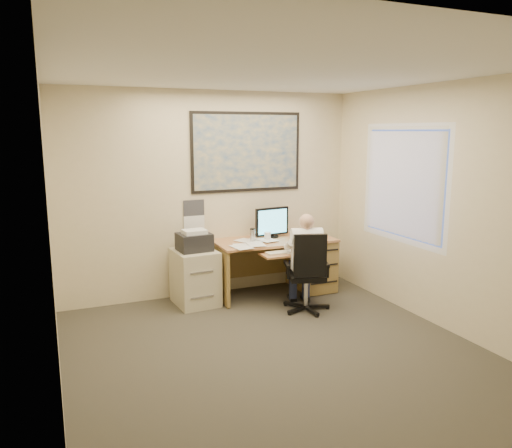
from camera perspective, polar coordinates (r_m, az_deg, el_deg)
name	(u,v)px	position (r m, az deg, el deg)	size (l,w,h in m)	color
room_shell	(286,223)	(4.58, 3.40, 0.14)	(4.00, 4.50, 2.70)	#38342B
desk	(295,259)	(6.91, 4.53, -3.99)	(1.60, 0.97, 1.15)	tan
world_map	(247,152)	(6.75, -1.05, 8.23)	(1.56, 0.03, 1.06)	#1E4C93
wall_calendar	(194,216)	(6.61, -7.10, 0.94)	(0.28, 0.01, 0.42)	white
window_blinds	(403,184)	(6.28, 16.47, 4.42)	(0.06, 1.40, 1.30)	beige
filing_cabinet	(195,272)	(6.40, -6.99, -5.48)	(0.54, 0.64, 0.97)	beige
office_chair	(309,288)	(6.17, 6.04, -7.28)	(0.74, 0.74, 1.00)	black
person	(305,262)	(6.14, 5.65, -4.38)	(0.48, 0.69, 1.20)	white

